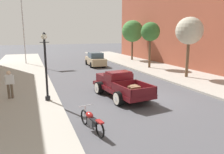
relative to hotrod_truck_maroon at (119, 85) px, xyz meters
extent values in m
plane|color=#47474C|center=(0.81, -0.88, -0.75)|extent=(140.00, 140.00, 0.00)
cube|color=#9E998E|center=(-6.44, -0.88, -0.68)|extent=(5.50, 64.00, 0.15)
cube|color=brown|center=(16.81, 10.74, 4.47)|extent=(12.00, 28.00, 10.44)
cube|color=#510F14|center=(0.03, -0.24, -0.21)|extent=(2.30, 5.07, 0.24)
cube|color=#510F14|center=(-0.01, 0.11, 0.31)|extent=(1.67, 1.27, 0.80)
cube|color=#510F14|center=(0.00, 0.06, 0.77)|extent=(1.53, 1.09, 0.12)
cube|color=#3D4C5B|center=(-0.07, 0.67, 0.47)|extent=(1.32, 0.19, 0.44)
cube|color=#510F14|center=(-0.16, 1.40, 0.17)|extent=(1.48, 1.64, 0.52)
cube|color=silver|center=(-0.25, 2.19, 0.15)|extent=(0.69, 0.18, 0.47)
cube|color=#510F14|center=(0.19, -1.63, -0.07)|extent=(1.92, 2.28, 0.04)
cube|color=#510F14|center=(-0.62, -1.72, 0.15)|extent=(0.32, 2.10, 0.44)
cube|color=#510F14|center=(0.99, -1.54, 0.15)|extent=(0.32, 2.10, 0.44)
cube|color=#510F14|center=(0.30, -2.64, 0.15)|extent=(1.62, 0.26, 0.44)
cube|color=#510F14|center=(0.07, -0.63, 0.15)|extent=(1.62, 0.26, 0.44)
cylinder|color=black|center=(-1.01, 1.00, -0.35)|extent=(0.45, 0.84, 0.80)
cylinder|color=silver|center=(-1.20, 0.97, -0.35)|extent=(0.09, 0.65, 0.66)
cylinder|color=silver|center=(-1.21, 0.97, -0.35)|extent=(0.05, 0.24, 0.24)
cylinder|color=black|center=(0.77, 1.20, -0.35)|extent=(0.45, 0.84, 0.80)
cylinder|color=silver|center=(0.95, 1.22, -0.35)|extent=(0.09, 0.65, 0.66)
cylinder|color=silver|center=(0.96, 1.22, -0.35)|extent=(0.05, 0.24, 0.24)
cylinder|color=black|center=(-0.71, -1.68, -0.35)|extent=(0.45, 0.84, 0.80)
cylinder|color=silver|center=(-0.89, -1.70, -0.35)|extent=(0.09, 0.65, 0.66)
cylinder|color=silver|center=(-0.90, -1.70, -0.35)|extent=(0.05, 0.24, 0.24)
cylinder|color=black|center=(1.07, -1.48, -0.35)|extent=(0.45, 0.84, 0.80)
cylinder|color=silver|center=(1.26, -1.46, -0.35)|extent=(0.09, 0.65, 0.66)
cylinder|color=silver|center=(1.27, -1.46, -0.35)|extent=(0.05, 0.24, 0.24)
cube|color=brown|center=(0.05, -2.00, 0.15)|extent=(0.65, 0.51, 0.40)
cube|color=#3D2D1E|center=(0.05, -2.00, 0.15)|extent=(0.62, 0.12, 0.42)
cube|color=brown|center=(0.37, -1.31, 0.09)|extent=(0.50, 0.41, 0.28)
torus|color=black|center=(-3.10, -3.50, -0.42)|extent=(0.19, 0.67, 0.67)
torus|color=black|center=(-2.84, -4.93, -0.42)|extent=(0.19, 0.67, 0.67)
cube|color=#4C4C51|center=(-2.96, -4.27, -0.37)|extent=(0.31, 0.48, 0.28)
ellipsoid|color=maroon|center=(-3.01, -4.02, -0.14)|extent=(0.35, 0.56, 0.24)
cube|color=black|center=(-2.92, -4.51, -0.22)|extent=(0.32, 0.59, 0.10)
cylinder|color=silver|center=(-3.09, -3.56, -0.12)|extent=(0.09, 0.26, 0.58)
cylinder|color=silver|center=(-3.07, -3.68, 0.16)|extent=(0.62, 0.15, 0.04)
cube|color=maroon|center=(-2.84, -4.93, -0.10)|extent=(0.25, 0.43, 0.06)
cube|color=tan|center=(2.31, 13.09, -0.14)|extent=(1.92, 4.37, 0.80)
cube|color=#384C5B|center=(2.30, 12.94, 0.58)|extent=(1.61, 2.07, 0.64)
cylinder|color=black|center=(1.54, 14.42, -0.42)|extent=(0.25, 0.67, 0.66)
cylinder|color=black|center=(3.19, 14.34, -0.42)|extent=(0.25, 0.67, 0.66)
cylinder|color=black|center=(1.42, 11.84, -0.42)|extent=(0.25, 0.67, 0.66)
cylinder|color=black|center=(3.07, 11.77, -0.42)|extent=(0.25, 0.67, 0.66)
cylinder|color=brown|center=(-6.44, 1.37, -0.17)|extent=(0.14, 0.14, 0.86)
cylinder|color=brown|center=(-6.26, 1.37, -0.17)|extent=(0.14, 0.14, 0.86)
cube|color=silver|center=(-6.35, 1.37, 0.54)|extent=(0.36, 0.22, 0.56)
cylinder|color=silver|center=(-6.57, 1.37, 0.51)|extent=(0.09, 0.09, 0.54)
cylinder|color=silver|center=(-6.13, 1.37, 0.51)|extent=(0.09, 0.09, 0.54)
sphere|color=beige|center=(-6.35, 1.37, 0.94)|extent=(0.22, 0.22, 0.22)
cylinder|color=black|center=(-4.34, 0.21, -0.48)|extent=(0.28, 0.28, 0.24)
cylinder|color=black|center=(-4.34, 0.21, 1.24)|extent=(0.12, 0.12, 3.20)
cylinder|color=black|center=(-4.34, 0.21, 2.69)|extent=(0.50, 0.04, 0.04)
sphere|color=silver|center=(-4.34, 0.21, 3.00)|extent=(0.32, 0.32, 0.32)
cone|color=black|center=(-4.34, 0.21, 3.18)|extent=(0.24, 0.24, 0.14)
cylinder|color=#B2B2B7|center=(-5.66, 17.39, 3.90)|extent=(0.12, 0.12, 9.00)
cylinder|color=brown|center=(7.68, 2.98, 0.95)|extent=(0.26, 0.26, 3.12)
sphere|color=#ADA893|center=(7.68, 2.98, 3.38)|extent=(2.31, 2.31, 2.31)
cylinder|color=brown|center=(7.37, 8.84, 0.98)|extent=(0.26, 0.26, 3.18)
sphere|color=#33662D|center=(7.37, 8.84, 3.35)|extent=(2.07, 2.07, 2.07)
cylinder|color=brown|center=(8.80, 16.21, 0.87)|extent=(0.26, 0.26, 2.94)
sphere|color=#3D7538|center=(8.80, 16.21, 3.48)|extent=(3.05, 3.05, 3.05)
camera|label=1|loc=(-5.12, -12.23, 3.16)|focal=34.70mm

